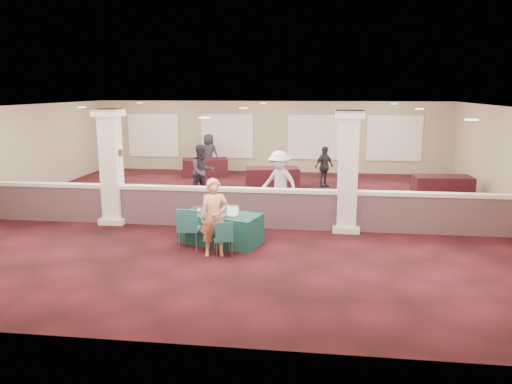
# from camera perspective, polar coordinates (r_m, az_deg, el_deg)

# --- Properties ---
(ground) EXTENTS (16.00, 16.00, 0.00)m
(ground) POSITION_cam_1_polar(r_m,az_deg,el_deg) (15.26, -1.40, -2.47)
(ground) COLOR #421018
(ground) RESTS_ON ground
(wall_back) EXTENTS (16.00, 0.04, 3.20)m
(wall_back) POSITION_cam_1_polar(r_m,az_deg,el_deg) (22.84, 1.65, 6.34)
(wall_back) COLOR gray
(wall_back) RESTS_ON ground
(wall_front) EXTENTS (16.00, 0.04, 3.20)m
(wall_front) POSITION_cam_1_polar(r_m,az_deg,el_deg) (7.32, -11.06, -5.50)
(wall_front) COLOR gray
(wall_front) RESTS_ON ground
(ceiling) EXTENTS (16.00, 16.00, 0.02)m
(ceiling) POSITION_cam_1_polar(r_m,az_deg,el_deg) (14.81, -1.46, 9.63)
(ceiling) COLOR silver
(ceiling) RESTS_ON wall_back
(partition_wall) EXTENTS (15.60, 0.28, 1.10)m
(partition_wall) POSITION_cam_1_polar(r_m,az_deg,el_deg) (13.69, -2.36, -1.69)
(partition_wall) COLOR brown
(partition_wall) RESTS_ON ground
(column_left) EXTENTS (0.72, 0.72, 3.20)m
(column_left) POSITION_cam_1_polar(r_m,az_deg,el_deg) (14.49, -16.20, 2.91)
(column_left) COLOR white
(column_left) RESTS_ON ground
(column_right) EXTENTS (0.72, 0.72, 3.20)m
(column_right) POSITION_cam_1_polar(r_m,az_deg,el_deg) (13.31, 10.44, 2.44)
(column_right) COLOR white
(column_right) RESTS_ON ground
(sconce_left) EXTENTS (0.12, 0.12, 0.18)m
(sconce_left) POSITION_cam_1_polar(r_m,az_deg,el_deg) (14.55, -17.29, 4.32)
(sconce_left) COLOR brown
(sconce_left) RESTS_ON column_left
(sconce_right) EXTENTS (0.12, 0.12, 0.18)m
(sconce_right) POSITION_cam_1_polar(r_m,az_deg,el_deg) (14.33, -15.25, 4.33)
(sconce_right) COLOR brown
(sconce_right) RESTS_ON column_left
(near_table) EXTENTS (2.11, 1.45, 0.74)m
(near_table) POSITION_cam_1_polar(r_m,az_deg,el_deg) (12.33, -4.05, -4.17)
(near_table) COLOR #0F392D
(near_table) RESTS_ON ground
(conf_chair_main) EXTENTS (0.54, 0.54, 0.84)m
(conf_chair_main) POSITION_cam_1_polar(r_m,az_deg,el_deg) (11.27, -3.73, -5.02)
(conf_chair_main) COLOR #1B4E51
(conf_chair_main) RESTS_ON ground
(conf_chair_side) EXTENTS (0.52, 0.53, 1.01)m
(conf_chair_side) POSITION_cam_1_polar(r_m,az_deg,el_deg) (11.82, -7.71, -3.80)
(conf_chair_side) COLOR #1B4E51
(conf_chair_side) RESTS_ON ground
(woman) EXTENTS (0.71, 0.55, 1.78)m
(woman) POSITION_cam_1_polar(r_m,az_deg,el_deg) (11.29, -4.78, -2.93)
(woman) COLOR #E17F62
(woman) RESTS_ON ground
(far_table_front_left) EXTENTS (1.89, 1.17, 0.72)m
(far_table_front_left) POSITION_cam_1_polar(r_m,az_deg,el_deg) (16.40, -13.90, -0.53)
(far_table_front_left) COLOR black
(far_table_front_left) RESTS_ON ground
(far_table_front_center) EXTENTS (1.81, 1.26, 0.67)m
(far_table_front_center) POSITION_cam_1_polar(r_m,az_deg,el_deg) (15.89, -8.38, -0.78)
(far_table_front_center) COLOR black
(far_table_front_center) RESTS_ON ground
(far_table_front_right) EXTENTS (1.99, 1.09, 0.79)m
(far_table_front_right) POSITION_cam_1_polar(r_m,az_deg,el_deg) (18.43, 20.51, 0.50)
(far_table_front_right) COLOR black
(far_table_front_right) RESTS_ON ground
(far_table_back_left) EXTENTS (2.11, 1.45, 0.78)m
(far_table_back_left) POSITION_cam_1_polar(r_m,az_deg,el_deg) (21.75, -5.85, 2.79)
(far_table_back_left) COLOR black
(far_table_back_left) RESTS_ON ground
(far_table_back_center) EXTENTS (2.13, 1.34, 0.81)m
(far_table_back_center) POSITION_cam_1_polar(r_m,az_deg,el_deg) (18.97, 1.87, 1.58)
(far_table_back_center) COLOR black
(far_table_back_center) RESTS_ON ground
(far_table_back_right) EXTENTS (1.77, 1.18, 0.66)m
(far_table_back_right) POSITION_cam_1_polar(r_m,az_deg,el_deg) (18.64, 20.36, 0.43)
(far_table_back_right) COLOR black
(far_table_back_right) RESTS_ON ground
(attendee_a) EXTENTS (1.00, 0.94, 1.85)m
(attendee_a) POSITION_cam_1_polar(r_m,az_deg,el_deg) (17.41, -6.16, 2.35)
(attendee_a) COLOR black
(attendee_a) RESTS_ON ground
(attendee_b) EXTENTS (1.35, 1.05, 1.91)m
(attendee_b) POSITION_cam_1_polar(r_m,az_deg,el_deg) (15.12, 2.69, 1.10)
(attendee_b) COLOR beige
(attendee_b) RESTS_ON ground
(attendee_c) EXTENTS (0.97, 0.98, 1.59)m
(attendee_c) POSITION_cam_1_polar(r_m,az_deg,el_deg) (19.44, 7.79, 2.89)
(attendee_c) COLOR black
(attendee_c) RESTS_ON ground
(attendee_d) EXTENTS (0.92, 0.56, 1.78)m
(attendee_d) POSITION_cam_1_polar(r_m,az_deg,el_deg) (22.36, -5.42, 4.34)
(attendee_d) COLOR black
(attendee_d) RESTS_ON ground
(laptop_base) EXTENTS (0.39, 0.32, 0.02)m
(laptop_base) POSITION_cam_1_polar(r_m,az_deg,el_deg) (12.06, -2.90, -2.66)
(laptop_base) COLOR silver
(laptop_base) RESTS_ON near_table
(laptop_screen) EXTENTS (0.32, 0.10, 0.22)m
(laptop_screen) POSITION_cam_1_polar(r_m,az_deg,el_deg) (12.13, -2.67, -1.98)
(laptop_screen) COLOR silver
(laptop_screen) RESTS_ON near_table
(screen_glow) EXTENTS (0.29, 0.09, 0.19)m
(screen_glow) POSITION_cam_1_polar(r_m,az_deg,el_deg) (12.13, -2.68, -2.06)
(screen_glow) COLOR silver
(screen_glow) RESTS_ON near_table
(knitting) EXTENTS (0.47, 0.40, 0.03)m
(knitting) POSITION_cam_1_polar(r_m,az_deg,el_deg) (11.99, -4.42, -2.73)
(knitting) COLOR #CD5820
(knitting) RESTS_ON near_table
(yarn_cream) EXTENTS (0.11, 0.11, 0.11)m
(yarn_cream) POSITION_cam_1_polar(r_m,az_deg,el_deg) (12.40, -6.58, -2.10)
(yarn_cream) COLOR #BFBA9E
(yarn_cream) RESTS_ON near_table
(yarn_red) EXTENTS (0.10, 0.10, 0.10)m
(yarn_red) POSITION_cam_1_polar(r_m,az_deg,el_deg) (12.60, -6.84, -1.90)
(yarn_red) COLOR #5C1216
(yarn_red) RESTS_ON near_table
(yarn_grey) EXTENTS (0.11, 0.11, 0.11)m
(yarn_grey) POSITION_cam_1_polar(r_m,az_deg,el_deg) (12.54, -5.67, -1.94)
(yarn_grey) COLOR #4F5055
(yarn_grey) RESTS_ON near_table
(scissors) EXTENTS (0.13, 0.06, 0.01)m
(scissors) POSITION_cam_1_polar(r_m,az_deg,el_deg) (11.71, -1.85, -3.11)
(scissors) COLOR #B31323
(scissors) RESTS_ON near_table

